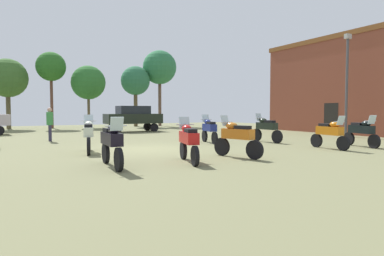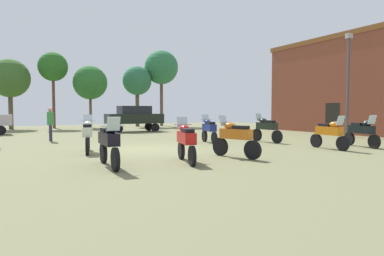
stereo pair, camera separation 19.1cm
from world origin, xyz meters
name	(u,v)px [view 1 (the left image)]	position (x,y,z in m)	size (l,w,h in m)	color
ground_plane	(147,149)	(0.00, 0.00, 0.01)	(44.00, 52.00, 0.02)	#6F6F4A
brick_building	(372,85)	(18.00, 1.81, 3.53)	(6.12, 15.17, 7.04)	brown
motorcycle_1	(237,137)	(1.94, -3.89, 0.75)	(0.79, 2.06, 1.50)	black
motorcycle_2	(362,131)	(9.00, -3.78, 0.74)	(0.73, 2.12, 1.46)	black
motorcycle_4	(112,142)	(-2.54, -3.83, 0.76)	(0.62, 2.29, 1.50)	black
motorcycle_5	(330,133)	(7.01, -3.68, 0.73)	(0.62, 2.08, 1.45)	black
motorcycle_6	(209,129)	(3.83, 1.12, 0.73)	(0.69, 2.05, 1.45)	black
motorcycle_7	(266,128)	(6.69, 0.07, 0.76)	(0.62, 2.16, 1.50)	black
motorcycle_8	(89,134)	(-2.43, -0.05, 0.75)	(0.73, 2.16, 1.50)	black
motorcycle_13	(189,140)	(-0.12, -4.08, 0.73)	(0.76, 2.11, 1.46)	black
car_2	(133,117)	(3.35, 11.73, 1.19)	(4.31, 1.83, 2.00)	black
person_2	(50,122)	(-3.25, 5.95, 1.09)	(0.36, 0.36, 1.82)	#2D2941
tree_1	(160,68)	(8.94, 19.58, 6.15)	(3.54, 3.54, 7.94)	brown
tree_2	(135,81)	(6.27, 19.60, 4.63)	(2.94, 2.94, 6.14)	brown
tree_3	(8,78)	(-5.19, 20.37, 4.48)	(3.39, 3.39, 6.19)	brown
tree_4	(88,83)	(1.59, 19.67, 4.31)	(3.22, 3.22, 5.92)	brown
tree_7	(51,67)	(-1.67, 19.97, 5.63)	(2.65, 2.65, 6.99)	brown
lamp_post	(347,79)	(13.53, 0.49, 3.62)	(0.44, 0.24, 6.41)	#47474C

